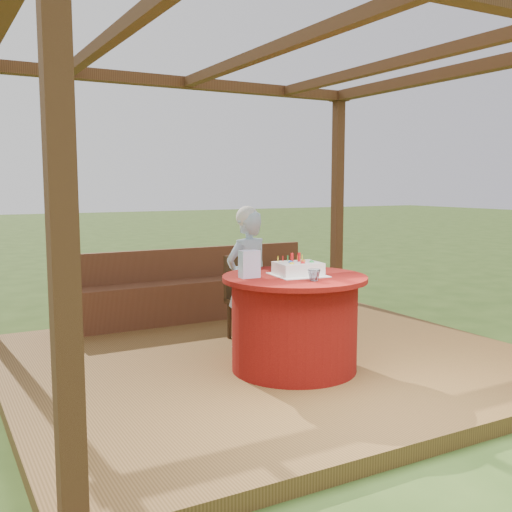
{
  "coord_description": "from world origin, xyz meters",
  "views": [
    {
      "loc": [
        -2.64,
        -4.52,
        1.66
      ],
      "look_at": [
        0.0,
        0.25,
        1.0
      ],
      "focal_mm": 42.0,
      "sensor_mm": 36.0,
      "label": 1
    }
  ],
  "objects_px": {
    "chair": "(246,294)",
    "gift_bag": "(249,264)",
    "bench": "(194,296)",
    "elderly_woman": "(247,276)",
    "birthday_cake": "(298,269)",
    "drinking_glass": "(314,275)",
    "table": "(294,322)"
  },
  "relations": [
    {
      "from": "bench",
      "to": "chair",
      "type": "distance_m",
      "value": 1.06
    },
    {
      "from": "bench",
      "to": "table",
      "type": "relative_size",
      "value": 2.52
    },
    {
      "from": "bench",
      "to": "birthday_cake",
      "type": "height_order",
      "value": "birthday_cake"
    },
    {
      "from": "chair",
      "to": "drinking_glass",
      "type": "relative_size",
      "value": 8.4
    },
    {
      "from": "elderly_woman",
      "to": "bench",
      "type": "bearing_deg",
      "value": 89.54
    },
    {
      "from": "elderly_woman",
      "to": "birthday_cake",
      "type": "height_order",
      "value": "elderly_woman"
    },
    {
      "from": "table",
      "to": "gift_bag",
      "type": "distance_m",
      "value": 0.63
    },
    {
      "from": "bench",
      "to": "gift_bag",
      "type": "distance_m",
      "value": 2.19
    },
    {
      "from": "elderly_woman",
      "to": "drinking_glass",
      "type": "bearing_deg",
      "value": -90.74
    },
    {
      "from": "chair",
      "to": "drinking_glass",
      "type": "xyz_separation_m",
      "value": [
        -0.15,
        -1.4,
        0.39
      ]
    },
    {
      "from": "bench",
      "to": "chair",
      "type": "relative_size",
      "value": 3.61
    },
    {
      "from": "table",
      "to": "gift_bag",
      "type": "xyz_separation_m",
      "value": [
        -0.37,
        0.09,
        0.5
      ]
    },
    {
      "from": "elderly_woman",
      "to": "gift_bag",
      "type": "bearing_deg",
      "value": -117.03
    },
    {
      "from": "birthday_cake",
      "to": "chair",
      "type": "bearing_deg",
      "value": 84.77
    },
    {
      "from": "table",
      "to": "birthday_cake",
      "type": "bearing_deg",
      "value": 9.95
    },
    {
      "from": "bench",
      "to": "chair",
      "type": "height_order",
      "value": "chair"
    },
    {
      "from": "table",
      "to": "birthday_cake",
      "type": "xyz_separation_m",
      "value": [
        0.04,
        0.01,
        0.44
      ]
    },
    {
      "from": "birthday_cake",
      "to": "gift_bag",
      "type": "height_order",
      "value": "gift_bag"
    },
    {
      "from": "elderly_woman",
      "to": "chair",
      "type": "bearing_deg",
      "value": 64.07
    },
    {
      "from": "chair",
      "to": "gift_bag",
      "type": "relative_size",
      "value": 3.77
    },
    {
      "from": "chair",
      "to": "birthday_cake",
      "type": "bearing_deg",
      "value": -95.23
    },
    {
      "from": "table",
      "to": "chair",
      "type": "xyz_separation_m",
      "value": [
        0.14,
        1.11,
        0.05
      ]
    },
    {
      "from": "chair",
      "to": "elderly_woman",
      "type": "relative_size",
      "value": 0.62
    },
    {
      "from": "drinking_glass",
      "to": "gift_bag",
      "type": "bearing_deg",
      "value": 132.93
    },
    {
      "from": "bench",
      "to": "birthday_cake",
      "type": "distance_m",
      "value": 2.22
    },
    {
      "from": "bench",
      "to": "elderly_woman",
      "type": "bearing_deg",
      "value": -90.46
    },
    {
      "from": "gift_bag",
      "to": "drinking_glass",
      "type": "xyz_separation_m",
      "value": [
        0.36,
        -0.39,
        -0.06
      ]
    },
    {
      "from": "elderly_woman",
      "to": "drinking_glass",
      "type": "relative_size",
      "value": 13.49
    },
    {
      "from": "drinking_glass",
      "to": "bench",
      "type": "bearing_deg",
      "value": 89.41
    },
    {
      "from": "elderly_woman",
      "to": "birthday_cake",
      "type": "bearing_deg",
      "value": -87.55
    },
    {
      "from": "chair",
      "to": "elderly_woman",
      "type": "bearing_deg",
      "value": -115.93
    },
    {
      "from": "chair",
      "to": "birthday_cake",
      "type": "xyz_separation_m",
      "value": [
        -0.1,
        -1.1,
        0.4
      ]
    }
  ]
}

